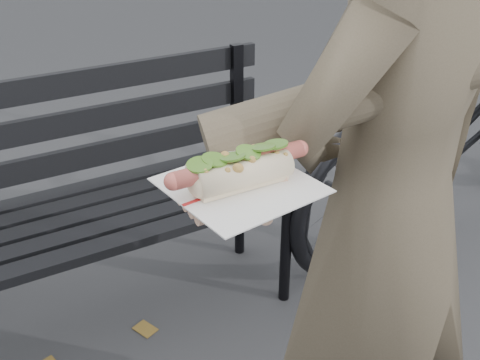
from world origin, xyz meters
name	(u,v)px	position (x,y,z in m)	size (l,w,h in m)	color
park_bench	(64,196)	(-0.04, 0.93, 0.52)	(1.50, 0.44, 0.88)	black
bicycle	(459,117)	(1.59, 0.81, 0.50)	(0.67, 1.91, 1.00)	black
person	(387,215)	(0.42, 0.03, 0.81)	(0.59, 0.39, 1.61)	brown
held_hotdog	(324,118)	(0.23, 0.01, 1.07)	(0.62, 0.30, 0.20)	brown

